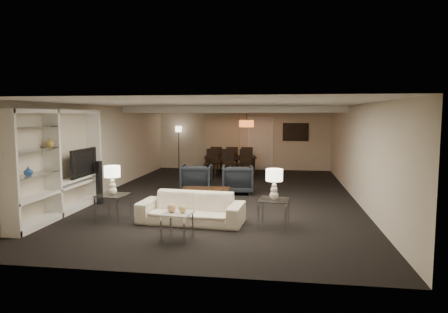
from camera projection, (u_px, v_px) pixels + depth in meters
name	position (u px, v px, depth m)	size (l,w,h in m)	color
floor	(224.00, 196.00, 11.03)	(11.00, 11.00, 0.00)	black
ceiling	(224.00, 105.00, 10.77)	(7.00, 11.00, 0.02)	silver
wall_back	(243.00, 139.00, 16.31)	(7.00, 0.02, 2.50)	beige
wall_front	(166.00, 187.00, 5.49)	(7.00, 0.02, 2.50)	beige
wall_left	(103.00, 149.00, 11.40)	(0.02, 11.00, 2.50)	beige
wall_right	(357.00, 153.00, 10.39)	(0.02, 11.00, 2.50)	beige
ceiling_soffit	(238.00, 110.00, 14.22)	(7.00, 4.00, 0.20)	silver
curtains	(221.00, 140.00, 16.37)	(1.50, 0.12, 2.40)	beige
door	(260.00, 144.00, 16.20)	(0.90, 0.05, 2.10)	silver
painting	(296.00, 132.00, 15.94)	(0.95, 0.04, 0.65)	#142D38
media_unit	(59.00, 163.00, 8.82)	(0.38, 3.40, 2.35)	white
pendant_light	(246.00, 124.00, 14.23)	(0.52, 0.52, 0.24)	#D8591E
sofa	(191.00, 208.00, 8.24)	(2.16, 0.84, 0.63)	beige
coffee_table	(206.00, 197.00, 9.83)	(1.19, 0.69, 0.42)	black
armchair_left	(197.00, 178.00, 11.57)	(0.86, 0.88, 0.80)	black
armchair_right	(238.00, 179.00, 11.40)	(0.86, 0.88, 0.80)	black
side_table_left	(113.00, 207.00, 8.49)	(0.59, 0.59, 0.55)	silver
side_table_right	(274.00, 213.00, 8.00)	(0.59, 0.59, 0.55)	white
table_lamp_left	(112.00, 180.00, 8.43)	(0.34, 0.34, 0.61)	white
table_lamp_right	(274.00, 184.00, 7.94)	(0.34, 0.34, 0.61)	white
marble_table	(177.00, 226.00, 7.17)	(0.49, 0.49, 0.49)	white
gold_gourd_a	(172.00, 208.00, 7.15)	(0.16, 0.16, 0.16)	#EBB57C
gold_gourd_b	(183.00, 209.00, 7.12)	(0.14, 0.14, 0.14)	#ECD07D
television	(79.00, 163.00, 9.63)	(0.15, 1.17, 0.68)	black
vase_blue	(28.00, 171.00, 7.75)	(0.17, 0.17, 0.18)	#2654A5
vase_amber	(50.00, 143.00, 8.46)	(0.17, 0.17, 0.18)	gold
floor_speaker	(99.00, 182.00, 10.03)	(0.12, 0.12, 1.09)	black
dining_table	(230.00, 166.00, 14.93)	(1.93, 1.07, 0.68)	black
chair_nl	(211.00, 163.00, 14.36)	(0.47, 0.47, 1.01)	black
chair_nm	(228.00, 163.00, 14.27)	(0.47, 0.47, 1.01)	black
chair_nr	(245.00, 164.00, 14.18)	(0.47, 0.47, 1.01)	black
chair_fl	(217.00, 159.00, 15.64)	(0.47, 0.47, 1.01)	black
chair_fm	(232.00, 159.00, 15.55)	(0.47, 0.47, 1.01)	black
chair_fr	(248.00, 160.00, 15.46)	(0.47, 0.47, 1.01)	black
floor_lamp	(179.00, 148.00, 16.43)	(0.26, 0.26, 1.77)	black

